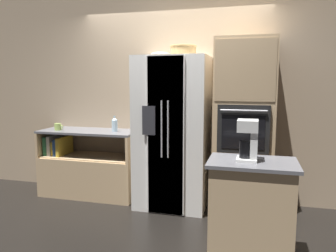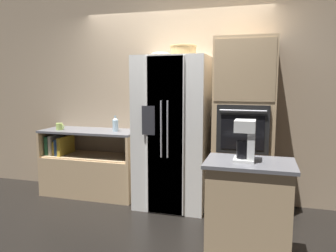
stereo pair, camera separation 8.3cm
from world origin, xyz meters
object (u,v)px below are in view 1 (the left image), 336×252
object	(u,v)px
wicker_basket	(183,50)
fruit_bowl	(160,54)
coffee_maker	(250,138)
refrigerator	(173,133)
wall_oven	(244,128)
bottle_tall	(115,124)
mug	(58,127)

from	to	relation	value
wicker_basket	fruit_bowl	size ratio (longest dim) A/B	1.31
wicker_basket	coffee_maker	bearing A→B (deg)	-52.65
refrigerator	coffee_maker	world-z (taller)	refrigerator
wall_oven	fruit_bowl	size ratio (longest dim) A/B	8.58
bottle_tall	coffee_maker	xyz separation A→B (m)	(1.77, -1.20, 0.09)
bottle_tall	coffee_maker	bearing A→B (deg)	-34.16
refrigerator	fruit_bowl	size ratio (longest dim) A/B	7.83
refrigerator	wall_oven	size ratio (longest dim) A/B	0.91
wicker_basket	fruit_bowl	distance (m)	0.37
fruit_bowl	coffee_maker	size ratio (longest dim) A/B	0.69
wicker_basket	mug	size ratio (longest dim) A/B	2.56
wicker_basket	refrigerator	bearing A→B (deg)	154.03
wicker_basket	wall_oven	bearing A→B (deg)	6.36
refrigerator	fruit_bowl	world-z (taller)	fruit_bowl
bottle_tall	mug	bearing A→B (deg)	-173.54
wicker_basket	coffee_maker	distance (m)	1.57
refrigerator	mug	size ratio (longest dim) A/B	15.21
fruit_bowl	coffee_maker	xyz separation A→B (m)	(1.14, -1.21, -0.81)
wicker_basket	fruit_bowl	bearing A→B (deg)	154.49
refrigerator	wall_oven	world-z (taller)	wall_oven
refrigerator	wall_oven	xyz separation A→B (m)	(0.87, 0.01, 0.09)
coffee_maker	wicker_basket	bearing A→B (deg)	127.35
refrigerator	coffee_maker	distance (m)	1.48
refrigerator	wall_oven	bearing A→B (deg)	0.65
wall_oven	wicker_basket	world-z (taller)	wall_oven
refrigerator	wicker_basket	world-z (taller)	wicker_basket
fruit_bowl	wall_oven	bearing A→B (deg)	-4.19
wall_oven	coffee_maker	world-z (taller)	wall_oven
wall_oven	mug	xyz separation A→B (m)	(-2.49, -0.03, -0.07)
wall_oven	fruit_bowl	distance (m)	1.38
wall_oven	wicker_basket	xyz separation A→B (m)	(-0.73, -0.08, 0.91)
refrigerator	fruit_bowl	bearing A→B (deg)	154.85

